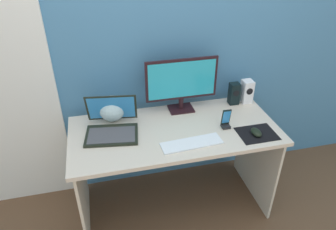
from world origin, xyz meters
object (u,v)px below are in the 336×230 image
object	(u,v)px
speaker_right	(247,91)
keyboard_external	(192,143)
laptop	(112,126)
monitor	(182,83)
phone_in_dock	(226,121)
fishbowl	(112,109)
speaker_near_monitor	(234,94)
mouse	(256,132)

from	to	relation	value
speaker_right	keyboard_external	size ratio (longest dim) A/B	0.46
laptop	monitor	bearing A→B (deg)	18.01
monitor	phone_in_dock	xyz separation A→B (m)	(0.23, -0.30, -0.18)
speaker_right	phone_in_dock	xyz separation A→B (m)	(-0.29, -0.29, -0.04)
fishbowl	phone_in_dock	distance (m)	0.79
speaker_right	laptop	distance (m)	1.06
speaker_right	speaker_near_monitor	distance (m)	0.10
mouse	phone_in_dock	xyz separation A→B (m)	(-0.16, 0.13, 0.03)
speaker_right	laptop	bearing A→B (deg)	-170.90
mouse	monitor	bearing A→B (deg)	131.58
monitor	fishbowl	distance (m)	0.52
speaker_right	keyboard_external	distance (m)	0.71
speaker_near_monitor	fishbowl	xyz separation A→B (m)	(-0.92, -0.01, 0.00)
monitor	speaker_right	distance (m)	0.54
speaker_right	phone_in_dock	size ratio (longest dim) A/B	1.29
speaker_near_monitor	monitor	bearing A→B (deg)	179.55
laptop	keyboard_external	distance (m)	0.54
keyboard_external	mouse	bearing A→B (deg)	-4.43
laptop	keyboard_external	xyz separation A→B (m)	(0.48, -0.26, -0.04)
fishbowl	keyboard_external	distance (m)	0.62
monitor	speaker_right	world-z (taller)	monitor
speaker_right	keyboard_external	xyz separation A→B (m)	(-0.57, -0.42, -0.09)
speaker_near_monitor	keyboard_external	distance (m)	0.63
mouse	phone_in_dock	world-z (taller)	phone_in_dock
monitor	speaker_near_monitor	size ratio (longest dim) A/B	3.12
keyboard_external	phone_in_dock	distance (m)	0.31
phone_in_dock	monitor	bearing A→B (deg)	127.93
keyboard_external	mouse	world-z (taller)	mouse
fishbowl	laptop	bearing A→B (deg)	-96.91
mouse	phone_in_dock	distance (m)	0.21
monitor	speaker_near_monitor	distance (m)	0.44
keyboard_external	mouse	distance (m)	0.44
laptop	speaker_near_monitor	bearing A→B (deg)	10.08
mouse	speaker_near_monitor	bearing A→B (deg)	85.99
keyboard_external	monitor	bearing A→B (deg)	79.69
phone_in_dock	mouse	bearing A→B (deg)	-39.56
speaker_right	fishbowl	bearing A→B (deg)	-179.23
speaker_near_monitor	laptop	world-z (taller)	laptop
monitor	keyboard_external	xyz separation A→B (m)	(-0.05, -0.43, -0.22)
laptop	fishbowl	distance (m)	0.16
laptop	phone_in_dock	bearing A→B (deg)	-9.52
speaker_near_monitor	phone_in_dock	world-z (taller)	speaker_near_monitor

